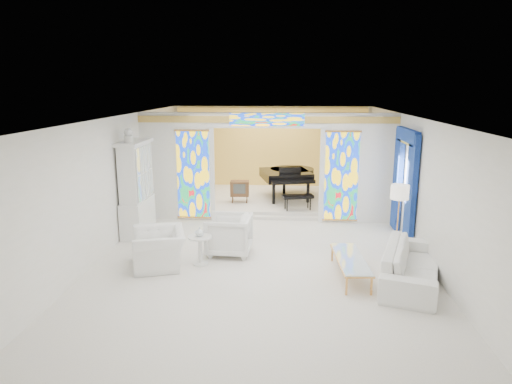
# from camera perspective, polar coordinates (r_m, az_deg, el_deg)

# --- Properties ---
(floor) EXTENTS (12.00, 12.00, 0.00)m
(floor) POSITION_cam_1_polar(r_m,az_deg,el_deg) (11.00, 0.87, -6.49)
(floor) COLOR beige
(floor) RESTS_ON ground
(ceiling) EXTENTS (7.00, 12.00, 0.02)m
(ceiling) POSITION_cam_1_polar(r_m,az_deg,el_deg) (10.39, 0.93, 9.31)
(ceiling) COLOR white
(ceiling) RESTS_ON wall_back
(wall_back) EXTENTS (7.00, 0.02, 3.00)m
(wall_back) POSITION_cam_1_polar(r_m,az_deg,el_deg) (16.50, 1.95, 5.46)
(wall_back) COLOR white
(wall_back) RESTS_ON floor
(wall_front) EXTENTS (7.00, 0.02, 3.00)m
(wall_front) POSITION_cam_1_polar(r_m,az_deg,el_deg) (4.89, -2.71, -13.39)
(wall_front) COLOR white
(wall_front) RESTS_ON floor
(wall_left) EXTENTS (0.02, 12.00, 3.00)m
(wall_left) POSITION_cam_1_polar(r_m,az_deg,el_deg) (11.31, -17.10, 1.37)
(wall_left) COLOR white
(wall_left) RESTS_ON floor
(wall_right) EXTENTS (0.02, 12.00, 3.00)m
(wall_right) POSITION_cam_1_polar(r_m,az_deg,el_deg) (10.99, 19.45, 0.87)
(wall_right) COLOR white
(wall_right) RESTS_ON floor
(partition_wall) EXTENTS (7.00, 0.22, 3.00)m
(partition_wall) POSITION_cam_1_polar(r_m,az_deg,el_deg) (12.52, 1.36, 3.74)
(partition_wall) COLOR white
(partition_wall) RESTS_ON floor
(stained_glass_left) EXTENTS (0.90, 0.04, 2.40)m
(stained_glass_left) POSITION_cam_1_polar(r_m,az_deg,el_deg) (12.73, -7.85, 2.16)
(stained_glass_left) COLOR gold
(stained_glass_left) RESTS_ON partition_wall
(stained_glass_right) EXTENTS (0.90, 0.04, 2.40)m
(stained_glass_right) POSITION_cam_1_polar(r_m,az_deg,el_deg) (12.56, 10.63, 1.91)
(stained_glass_right) COLOR gold
(stained_glass_right) RESTS_ON partition_wall
(stained_glass_transom) EXTENTS (2.00, 0.04, 0.34)m
(stained_glass_transom) POSITION_cam_1_polar(r_m,az_deg,el_deg) (12.28, 1.37, 9.04)
(stained_glass_transom) COLOR gold
(stained_glass_transom) RESTS_ON partition_wall
(alcove_platform) EXTENTS (6.80, 3.80, 0.18)m
(alcove_platform) POSITION_cam_1_polar(r_m,az_deg,el_deg) (14.90, 1.67, -0.89)
(alcove_platform) COLOR beige
(alcove_platform) RESTS_ON floor
(gold_curtain_back) EXTENTS (6.70, 0.10, 2.90)m
(gold_curtain_back) POSITION_cam_1_polar(r_m,az_deg,el_deg) (16.38, 1.93, 5.40)
(gold_curtain_back) COLOR gold
(gold_curtain_back) RESTS_ON wall_back
(chandelier) EXTENTS (0.48, 0.48, 0.30)m
(chandelier) POSITION_cam_1_polar(r_m,az_deg,el_deg) (14.40, 2.52, 8.54)
(chandelier) COLOR #D19249
(chandelier) RESTS_ON ceiling
(blue_drapes) EXTENTS (0.14, 1.85, 2.65)m
(blue_drapes) POSITION_cam_1_polar(r_m,az_deg,el_deg) (11.61, 18.09, 1.98)
(blue_drapes) COLOR navy
(blue_drapes) RESTS_ON wall_right
(china_cabinet) EXTENTS (0.56, 1.46, 2.72)m
(china_cabinet) POSITION_cam_1_polar(r_m,az_deg,el_deg) (11.83, -14.71, 0.38)
(china_cabinet) COLOR white
(china_cabinet) RESTS_ON floor
(armchair_left) EXTENTS (1.33, 1.43, 0.77)m
(armchair_left) POSITION_cam_1_polar(r_m,az_deg,el_deg) (9.79, -12.02, -6.90)
(armchair_left) COLOR silver
(armchair_left) RESTS_ON floor
(armchair_right) EXTENTS (1.03, 1.01, 0.89)m
(armchair_right) POSITION_cam_1_polar(r_m,az_deg,el_deg) (10.25, -3.42, -5.35)
(armchair_right) COLOR white
(armchair_right) RESTS_ON floor
(sofa) EXTENTS (1.68, 2.64, 0.72)m
(sofa) POSITION_cam_1_polar(r_m,az_deg,el_deg) (9.31, 18.89, -8.57)
(sofa) COLOR white
(sofa) RESTS_ON floor
(side_table) EXTENTS (0.55, 0.55, 0.62)m
(side_table) POSITION_cam_1_polar(r_m,az_deg,el_deg) (9.72, -7.01, -6.70)
(side_table) COLOR white
(side_table) RESTS_ON floor
(vase) EXTENTS (0.22, 0.22, 0.19)m
(vase) POSITION_cam_1_polar(r_m,az_deg,el_deg) (9.62, -7.06, -4.95)
(vase) COLOR white
(vase) RESTS_ON side_table
(coffee_table) EXTENTS (0.64, 1.79, 0.39)m
(coffee_table) POSITION_cam_1_polar(r_m,az_deg,el_deg) (9.25, 11.72, -8.26)
(coffee_table) COLOR white
(coffee_table) RESTS_ON floor
(floor_lamp) EXTENTS (0.47, 0.47, 1.60)m
(floor_lamp) POSITION_cam_1_polar(r_m,az_deg,el_deg) (10.38, 17.51, -0.42)
(floor_lamp) COLOR #D19249
(floor_lamp) RESTS_ON floor
(grand_piano) EXTENTS (1.94, 2.98, 1.09)m
(grand_piano) POSITION_cam_1_polar(r_m,az_deg,el_deg) (14.68, 4.15, 2.17)
(grand_piano) COLOR black
(grand_piano) RESTS_ON alcove_platform
(tv_console) EXTENTS (0.59, 0.42, 0.66)m
(tv_console) POSITION_cam_1_polar(r_m,az_deg,el_deg) (14.06, -2.05, 0.44)
(tv_console) COLOR brown
(tv_console) RESTS_ON alcove_platform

